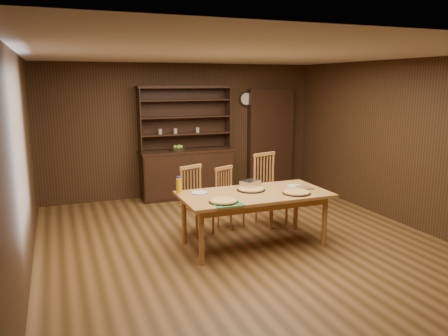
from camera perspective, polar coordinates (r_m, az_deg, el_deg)
name	(u,v)px	position (r m, az deg, el deg)	size (l,w,h in m)	color
floor	(243,243)	(6.27, 2.48, -9.81)	(6.00, 6.00, 0.00)	brown
room_shell	(244,132)	(5.89, 2.61, 4.66)	(6.00, 6.00, 6.00)	beige
china_hutch	(187,167)	(8.61, -4.88, 0.11)	(1.84, 0.52, 2.17)	black
doorway	(270,139)	(9.37, 6.06, 3.81)	(1.00, 0.18, 2.10)	black
wall_clock	(246,99)	(9.11, 2.89, 9.01)	(0.30, 0.05, 0.30)	black
dining_table	(254,198)	(6.03, 3.97, -3.94)	(2.04, 1.02, 0.75)	#B97A40
chair_left	(195,198)	(6.55, -3.79, -3.91)	(0.54, 0.53, 1.02)	#B07F3C
chair_center	(228,195)	(6.86, 0.51, -3.57)	(0.51, 0.50, 0.95)	#B07F3C
chair_right	(268,186)	(7.03, 5.78, -2.38)	(0.57, 0.56, 1.13)	#B07F3C
pizza_left	(223,201)	(5.53, -0.08, -4.33)	(0.37, 0.37, 0.04)	black
pizza_right	(297,192)	(6.04, 9.45, -3.15)	(0.39, 0.39, 0.04)	black
pizza_center	(251,189)	(6.14, 3.55, -2.77)	(0.40, 0.40, 0.04)	black
cooling_rack	(226,203)	(5.48, 0.32, -4.58)	(0.34, 0.34, 0.02)	#0EB661
plate_left	(199,193)	(5.98, -3.23, -3.23)	(0.24, 0.24, 0.02)	silver
plate_right	(295,186)	(6.43, 9.23, -2.34)	(0.24, 0.24, 0.02)	silver
foil_dish	(250,184)	(6.29, 3.46, -2.10)	(0.26, 0.19, 0.11)	silver
juice_bottle	(179,185)	(5.98, -5.94, -2.28)	(0.07, 0.07, 0.24)	#E2A70B
pot_holder_a	(301,187)	(6.37, 9.98, -2.52)	(0.18, 0.18, 0.01)	#B61426
pot_holder_b	(304,187)	(6.37, 10.45, -2.52)	(0.22, 0.22, 0.02)	#B61426
fruit_bowl	(178,149)	(8.43, -6.05, 2.52)	(0.29, 0.29, 0.12)	black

